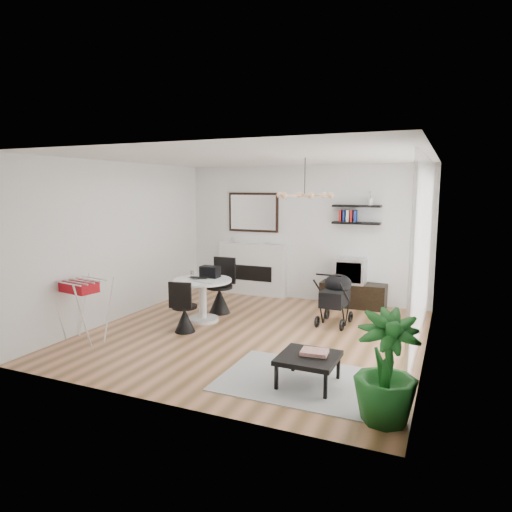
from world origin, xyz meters
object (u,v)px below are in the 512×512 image
at_px(tv_console, 353,295).
at_px(dining_table, 203,294).
at_px(fireplace, 252,263).
at_px(crt_tv, 351,271).
at_px(coffee_table, 308,359).
at_px(drying_rack, 83,309).
at_px(potted_plant, 386,368).
at_px(stroller, 336,300).

relative_size(tv_console, dining_table, 1.24).
distance_m(fireplace, tv_console, 2.23).
height_order(crt_tv, coffee_table, crt_tv).
bearing_deg(drying_rack, crt_tv, 57.63).
height_order(tv_console, drying_rack, drying_rack).
xyz_separation_m(crt_tv, dining_table, (-2.11, -1.96, -0.22)).
distance_m(fireplace, potted_plant, 5.51).
height_order(crt_tv, potted_plant, potted_plant).
bearing_deg(potted_plant, tv_console, 105.54).
xyz_separation_m(fireplace, tv_console, (2.18, -0.15, -0.46)).
bearing_deg(drying_rack, dining_table, 65.30).
xyz_separation_m(drying_rack, coffee_table, (3.50, -0.15, -0.18)).
bearing_deg(fireplace, tv_console, -3.89).
bearing_deg(coffee_table, tv_console, 93.77).
relative_size(drying_rack, coffee_table, 1.40).
bearing_deg(tv_console, drying_rack, -132.41).
distance_m(fireplace, crt_tv, 2.13).
relative_size(tv_console, stroller, 1.32).
bearing_deg(crt_tv, potted_plant, -73.79).
distance_m(crt_tv, potted_plant, 4.39).
bearing_deg(stroller, drying_rack, -140.77).
xyz_separation_m(fireplace, dining_table, (0.01, -2.11, -0.21)).
xyz_separation_m(tv_console, coffee_table, (0.24, -3.71, 0.08)).
bearing_deg(dining_table, fireplace, 90.39).
relative_size(dining_table, coffee_table, 1.48).
bearing_deg(tv_console, coffee_table, -86.23).
relative_size(fireplace, tv_console, 1.76).
bearing_deg(potted_plant, coffee_table, 151.39).
xyz_separation_m(dining_table, potted_plant, (3.34, -2.26, 0.07)).
xyz_separation_m(crt_tv, coffee_table, (0.30, -3.71, -0.38)).
height_order(tv_console, stroller, stroller).
relative_size(fireplace, dining_table, 2.18).
distance_m(crt_tv, coffee_table, 3.74).
bearing_deg(fireplace, coffee_table, -57.89).
distance_m(drying_rack, coffee_table, 3.51).
distance_m(dining_table, stroller, 2.24).
bearing_deg(coffee_table, crt_tv, 94.59).
distance_m(dining_table, potted_plant, 4.03).
xyz_separation_m(drying_rack, stroller, (3.21, 2.35, -0.09)).
distance_m(drying_rack, potted_plant, 4.48).
distance_m(fireplace, drying_rack, 3.87).
relative_size(coffee_table, potted_plant, 0.61).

